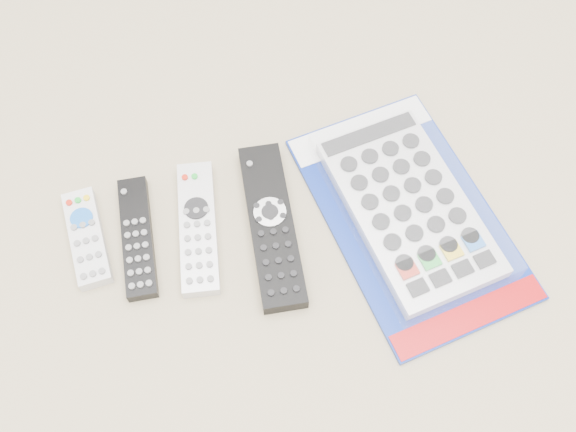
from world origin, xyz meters
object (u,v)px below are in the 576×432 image
object	(u,v)px
remote_slim_black	(137,238)
jumbo_remote_packaged	(409,207)
remote_large_black	(272,225)
remote_silver_dvd	(198,228)
remote_small_grey	(87,238)

from	to	relation	value
remote_slim_black	jumbo_remote_packaged	xyz separation A→B (m)	(0.37, -0.06, 0.01)
remote_large_black	jumbo_remote_packaged	distance (m)	0.19
remote_slim_black	remote_silver_dvd	distance (m)	0.08
remote_silver_dvd	remote_small_grey	bearing A→B (deg)	179.39
remote_small_grey	remote_large_black	distance (m)	0.25
remote_small_grey	remote_silver_dvd	distance (m)	0.15
remote_slim_black	remote_silver_dvd	xyz separation A→B (m)	(0.08, -0.01, 0.00)
remote_slim_black	remote_silver_dvd	size ratio (longest dim) A/B	0.90
remote_slim_black	remote_silver_dvd	bearing A→B (deg)	-0.60
remote_slim_black	remote_large_black	xyz separation A→B (m)	(0.18, -0.03, 0.00)
remote_small_grey	remote_large_black	bearing A→B (deg)	-14.11
remote_small_grey	remote_large_black	xyz separation A→B (m)	(0.25, -0.05, 0.00)
remote_slim_black	remote_large_black	distance (m)	0.19
remote_silver_dvd	jumbo_remote_packaged	distance (m)	0.30
remote_small_grey	jumbo_remote_packaged	bearing A→B (deg)	-12.77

